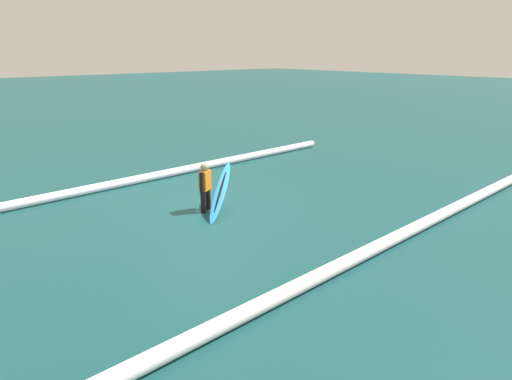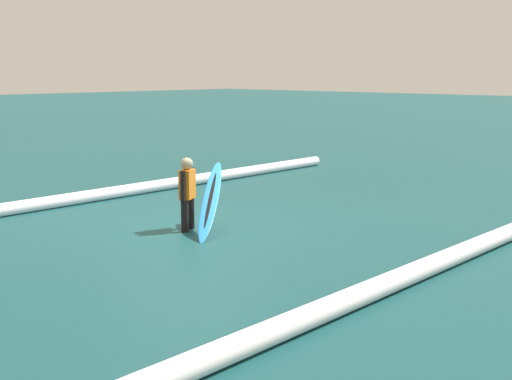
{
  "view_description": "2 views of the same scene",
  "coord_description": "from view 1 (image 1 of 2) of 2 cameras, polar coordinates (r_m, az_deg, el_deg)",
  "views": [
    {
      "loc": [
        7.14,
        9.94,
        4.11
      ],
      "look_at": [
        0.45,
        2.46,
        1.12
      ],
      "focal_mm": 33.23,
      "sensor_mm": 36.0,
      "label": 1
    },
    {
      "loc": [
        8.56,
        9.71,
        2.83
      ],
      "look_at": [
        0.43,
        2.08,
        0.97
      ],
      "focal_mm": 50.58,
      "sensor_mm": 36.0,
      "label": 2
    }
  ],
  "objects": [
    {
      "name": "wave_crest_midground",
      "position": [
        11.44,
        18.14,
        -4.6
      ],
      "size": [
        17.68,
        0.85,
        0.27
      ],
      "primitive_type": "cylinder",
      "rotation": [
        0.0,
        1.57,
        0.03
      ],
      "color": "white",
      "rests_on": "ground_plane"
    },
    {
      "name": "surfboard",
      "position": [
        12.27,
        -4.32,
        -0.24
      ],
      "size": [
        1.6,
        1.28,
        1.16
      ],
      "color": "#268CE5",
      "rests_on": "ground_plane"
    },
    {
      "name": "surfer",
      "position": [
        12.41,
        -6.14,
        0.66
      ],
      "size": [
        0.47,
        0.37,
        1.31
      ],
      "rotation": [
        0.0,
        0.0,
        0.49
      ],
      "color": "black",
      "rests_on": "ground_plane"
    },
    {
      "name": "wave_crest_foreground",
      "position": [
        14.62,
        -21.5,
        -0.38
      ],
      "size": [
        21.64,
        0.99,
        0.26
      ],
      "primitive_type": "cylinder",
      "rotation": [
        0.0,
        1.57,
        0.03
      ],
      "color": "white",
      "rests_on": "ground_plane"
    },
    {
      "name": "ground_plane",
      "position": [
        12.91,
        -5.79,
        -2.06
      ],
      "size": [
        137.79,
        137.79,
        0.0
      ],
      "primitive_type": "plane",
      "color": "#154648"
    }
  ]
}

